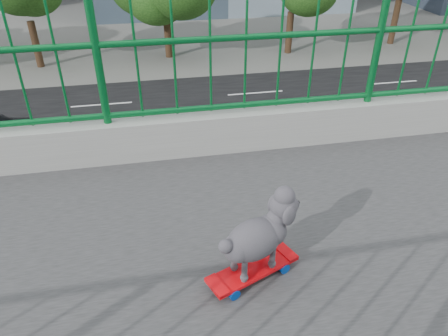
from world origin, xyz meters
The scene contains 4 objects.
road centered at (-13.00, 0.00, 0.01)m, with size 18.00×90.00×0.02m, color black.
skateboard centered at (-0.05, 2.73, 7.05)m, with size 0.32×0.51×0.07m.
poodle centered at (-0.06, 2.75, 7.27)m, with size 0.29×0.44×0.39m.
car_1 centered at (-9.20, 11.17, 0.79)m, with size 1.66×4.77×1.57m, color #BD0715.
Camera 1 is at (1.42, 2.29, 8.63)m, focal length 33.71 mm.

